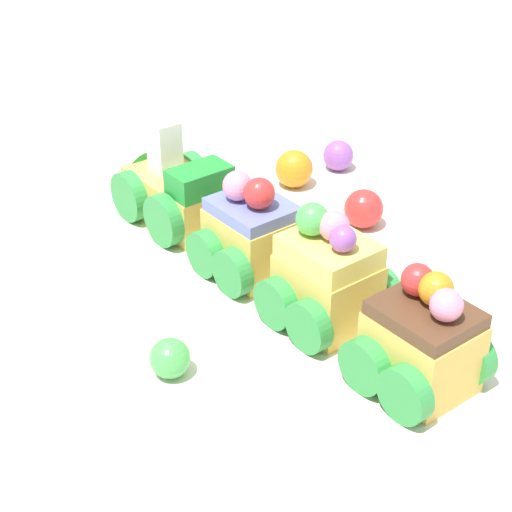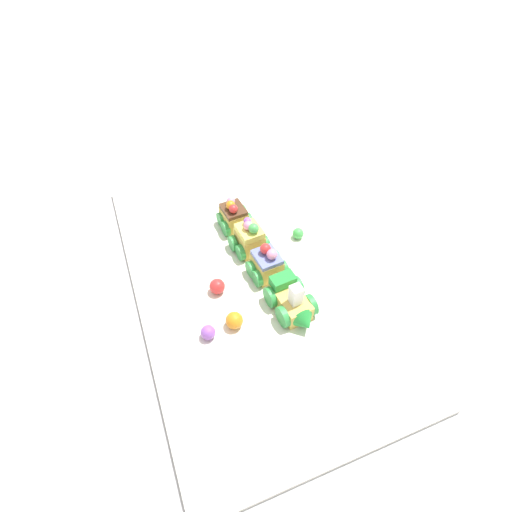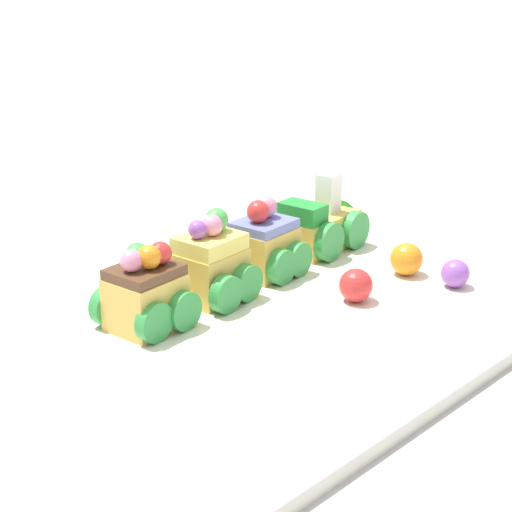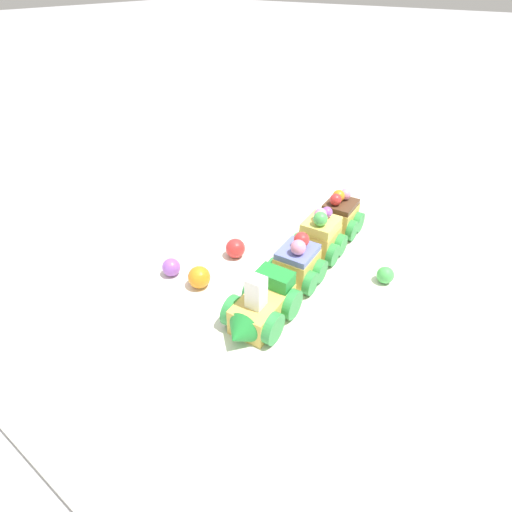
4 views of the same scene
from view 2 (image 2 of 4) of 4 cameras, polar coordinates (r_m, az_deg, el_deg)
name	(u,v)px [view 2 (image 2 of 4)]	position (r m, az deg, el deg)	size (l,w,h in m)	color
ground_plane	(247,280)	(0.79, -1.34, -3.45)	(10.00, 10.00, 0.00)	#B2B2B7
display_board	(247,278)	(0.79, -1.35, -3.17)	(0.73, 0.42, 0.01)	white
cake_train_locomotive	(292,303)	(0.72, 5.17, -6.63)	(0.11, 0.07, 0.08)	#E0BC56
cake_car_blueberry	(267,264)	(0.77, 1.57, -1.20)	(0.07, 0.07, 0.07)	#E0BC56
cake_car_lemon	(250,239)	(0.81, -0.90, 2.47)	(0.07, 0.07, 0.08)	#E0BC56
cake_car_chocolate	(234,217)	(0.87, -3.20, 5.61)	(0.07, 0.07, 0.07)	#E0BC56
gumball_green	(298,233)	(0.85, 6.03, 3.23)	(0.02, 0.02, 0.02)	#4CBC56
gumball_purple	(208,332)	(0.70, -6.87, -10.78)	(0.03, 0.03, 0.03)	#9956C6
gumball_red	(217,286)	(0.75, -5.57, -4.33)	(0.03, 0.03, 0.03)	red
gumball_orange	(234,320)	(0.70, -3.12, -9.17)	(0.03, 0.03, 0.03)	orange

